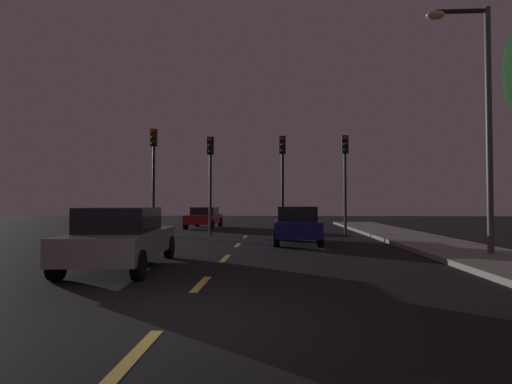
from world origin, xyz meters
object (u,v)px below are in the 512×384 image
traffic_signal_far_right (345,166)px  car_adjacent_lane (122,237)px  traffic_signal_center_left (210,166)px  street_lamp_right (479,107)px  traffic_signal_center_right (283,166)px  car_oncoming_far (204,217)px  traffic_signal_far_left (154,161)px  car_stopped_ahead (296,225)px

traffic_signal_far_right → car_adjacent_lane: 13.06m
traffic_signal_center_left → traffic_signal_far_right: 6.82m
traffic_signal_far_right → street_lamp_right: 8.68m
street_lamp_right → traffic_signal_center_right: bearing=124.7°
traffic_signal_center_left → car_adjacent_lane: size_ratio=1.06×
car_oncoming_far → street_lamp_right: size_ratio=0.58×
traffic_signal_center_left → traffic_signal_far_right: (6.82, 0.00, 0.01)m
car_adjacent_lane → street_lamp_right: street_lamp_right is taller
traffic_signal_center_left → traffic_signal_far_right: bearing=0.0°
car_adjacent_lane → car_oncoming_far: size_ratio=1.10×
traffic_signal_far_right → traffic_signal_far_left: bearing=180.0°
traffic_signal_far_left → car_adjacent_lane: bearing=-76.9°
traffic_signal_far_left → car_oncoming_far: 6.89m
traffic_signal_far_left → car_oncoming_far: size_ratio=1.26×
traffic_signal_center_left → car_stopped_ahead: traffic_signal_center_left is taller
car_stopped_ahead → car_oncoming_far: 11.32m
traffic_signal_far_right → car_oncoming_far: traffic_signal_far_right is taller
car_adjacent_lane → car_oncoming_far: 16.43m
car_stopped_ahead → street_lamp_right: (5.20, -4.34, 3.72)m
car_stopped_ahead → traffic_signal_center_left: bearing=137.1°
car_oncoming_far → traffic_signal_far_right: bearing=-36.0°
car_stopped_ahead → traffic_signal_far_right: bearing=55.9°
traffic_signal_center_right → car_oncoming_far: (-5.06, 5.96, -2.81)m
car_oncoming_far → street_lamp_right: street_lamp_right is taller
car_adjacent_lane → traffic_signal_far_left: bearing=103.1°
traffic_signal_far_left → traffic_signal_center_left: traffic_signal_far_left is taller
car_stopped_ahead → car_adjacent_lane: size_ratio=0.89×
traffic_signal_far_left → traffic_signal_far_right: size_ratio=1.08×
traffic_signal_far_right → street_lamp_right: bearing=-72.6°
car_stopped_ahead → street_lamp_right: street_lamp_right is taller
car_oncoming_far → car_adjacent_lane: bearing=-87.0°
traffic_signal_center_right → traffic_signal_far_right: 3.14m
traffic_signal_center_left → car_oncoming_far: 6.73m
car_oncoming_far → street_lamp_right: (10.77, -14.19, 3.77)m
traffic_signal_center_left → traffic_signal_center_right: traffic_signal_center_right is taller
traffic_signal_far_left → car_stopped_ahead: traffic_signal_far_left is taller
traffic_signal_center_right → car_adjacent_lane: traffic_signal_center_right is taller
car_oncoming_far → street_lamp_right: 18.21m
traffic_signal_center_right → car_stopped_ahead: size_ratio=1.20×
traffic_signal_far_left → traffic_signal_far_right: traffic_signal_far_left is taller
traffic_signal_far_left → traffic_signal_center_left: 2.96m
car_stopped_ahead → car_adjacent_lane: 8.07m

